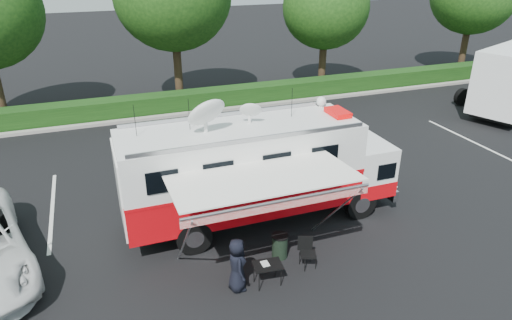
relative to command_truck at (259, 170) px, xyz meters
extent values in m
plane|color=black|center=(0.08, 0.00, -1.80)|extent=(120.00, 120.00, 0.00)
cube|color=#9E998E|center=(4.08, 11.00, -1.72)|extent=(60.00, 0.35, 0.15)
cube|color=black|center=(4.08, 11.90, -1.30)|extent=(60.00, 1.20, 1.00)
cylinder|color=black|center=(0.08, 13.00, 0.60)|extent=(0.44, 0.44, 4.80)
cylinder|color=black|center=(9.08, 13.00, 0.20)|extent=(0.44, 0.44, 4.00)
ellipsoid|color=#14380F|center=(9.08, 13.00, 3.16)|extent=(5.12, 5.12, 4.86)
cylinder|color=black|center=(20.08, 13.00, 0.40)|extent=(0.44, 0.44, 4.40)
cube|color=silver|center=(-6.42, 3.00, -1.79)|extent=(0.12, 5.50, 0.01)
cube|color=silver|center=(-0.42, 3.00, -1.79)|extent=(0.12, 5.50, 0.01)
cube|color=silver|center=(5.58, 3.00, -1.79)|extent=(0.12, 5.50, 0.01)
cube|color=silver|center=(11.58, 3.00, -1.79)|extent=(0.12, 5.50, 0.01)
cube|color=black|center=(0.08, 0.00, -1.27)|extent=(8.21, 1.34, 0.29)
cylinder|color=black|center=(3.13, -1.05, -1.27)|extent=(1.05, 0.31, 1.05)
cylinder|color=black|center=(3.13, 1.05, -1.27)|extent=(1.05, 0.31, 1.05)
cylinder|color=black|center=(-2.41, -1.05, -1.27)|extent=(1.05, 0.31, 1.05)
cylinder|color=black|center=(-2.41, 1.05, -1.27)|extent=(1.05, 0.31, 1.05)
cube|color=silver|center=(4.42, 0.00, -1.23)|extent=(0.19, 2.39, 0.38)
cube|color=white|center=(3.71, 0.00, -0.32)|extent=(1.34, 2.39, 1.62)
cube|color=red|center=(3.71, 0.00, -0.89)|extent=(1.36, 2.41, 0.53)
cube|color=black|center=(4.33, 0.00, -0.03)|extent=(0.11, 2.09, 0.67)
cube|color=red|center=(-0.59, 0.00, -0.56)|extent=(7.26, 2.39, 1.15)
cube|color=red|center=(-0.59, 0.00, 0.02)|extent=(7.28, 2.41, 0.10)
cube|color=white|center=(-0.59, 0.00, 0.73)|extent=(7.26, 2.39, 1.34)
cube|color=silver|center=(-0.59, 0.00, 1.44)|extent=(7.26, 2.39, 0.08)
cube|color=#CC0505|center=(2.65, 0.00, 1.57)|extent=(0.53, 0.91, 0.15)
sphere|color=white|center=(2.56, 0.96, 1.67)|extent=(0.32, 0.32, 0.32)
ellipsoid|color=silver|center=(-1.64, -0.14, 2.12)|extent=(1.15, 1.15, 0.34)
ellipsoid|color=silver|center=(-0.21, 0.19, 1.93)|extent=(0.67, 0.67, 0.19)
cylinder|color=black|center=(-3.55, 0.38, 1.93)|extent=(0.02, 0.02, 0.96)
cylinder|color=black|center=(-2.03, 0.38, 1.93)|extent=(0.02, 0.02, 0.96)
cylinder|color=black|center=(1.22, 0.38, 1.93)|extent=(0.02, 0.02, 0.96)
cube|color=white|center=(-0.78, -2.34, 0.97)|extent=(4.78, 2.29, 0.20)
cube|color=red|center=(-0.78, -3.47, 0.80)|extent=(4.78, 0.04, 0.27)
cylinder|color=#B2B2B7|center=(-0.78, -3.49, 0.91)|extent=(4.78, 0.07, 0.07)
cylinder|color=#B2B2B7|center=(-2.92, -2.41, -0.44)|extent=(0.05, 2.48, 2.75)
cylinder|color=#B2B2B7|center=(1.35, -2.41, -0.44)|extent=(0.05, 2.48, 2.75)
imported|color=black|center=(-1.73, -2.99, -1.80)|extent=(0.53, 0.77, 1.51)
cube|color=black|center=(-0.93, -3.09, -1.19)|extent=(0.80, 0.61, 0.04)
cylinder|color=black|center=(-1.24, -3.29, -1.49)|extent=(0.02, 0.02, 0.61)
cylinder|color=black|center=(-1.24, -2.90, -1.49)|extent=(0.02, 0.02, 0.61)
cylinder|color=black|center=(-0.62, -3.29, -1.49)|extent=(0.02, 0.02, 0.61)
cylinder|color=black|center=(-0.62, -2.90, -1.49)|extent=(0.02, 0.02, 0.61)
cube|color=silver|center=(-0.98, -3.04, -1.16)|extent=(0.19, 0.26, 0.01)
cube|color=black|center=(0.39, -2.80, -1.38)|extent=(0.54, 0.54, 0.04)
cube|color=black|center=(0.39, -2.59, -1.15)|extent=(0.40, 0.19, 0.46)
cylinder|color=black|center=(0.23, -2.97, -1.59)|extent=(0.02, 0.02, 0.42)
cylinder|color=black|center=(0.23, -2.64, -1.59)|extent=(0.02, 0.02, 0.42)
cylinder|color=black|center=(0.56, -2.97, -1.59)|extent=(0.02, 0.02, 0.42)
cylinder|color=black|center=(0.56, -2.64, -1.59)|extent=(0.02, 0.02, 0.42)
cylinder|color=black|center=(-0.16, -2.11, -1.45)|extent=(0.45, 0.45, 0.69)
cylinder|color=black|center=(-0.16, -2.11, -1.09)|extent=(0.48, 0.48, 0.04)
cylinder|color=black|center=(15.03, 5.17, -1.31)|extent=(0.97, 0.29, 0.97)
cylinder|color=black|center=(15.03, 7.30, -1.31)|extent=(0.97, 0.29, 0.97)
cylinder|color=black|center=(16.19, 5.17, -1.31)|extent=(0.97, 0.29, 0.97)
cylinder|color=black|center=(16.19, 7.30, -1.31)|extent=(0.97, 0.29, 0.97)
camera|label=1|loc=(-4.53, -11.98, 6.26)|focal=32.00mm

